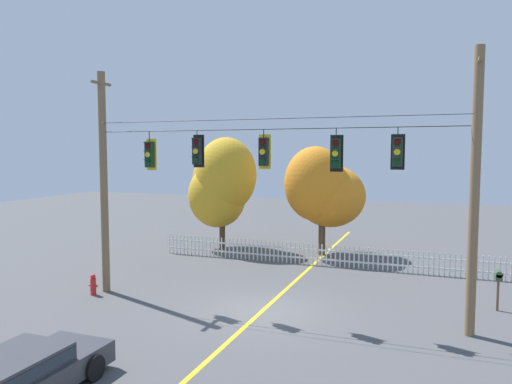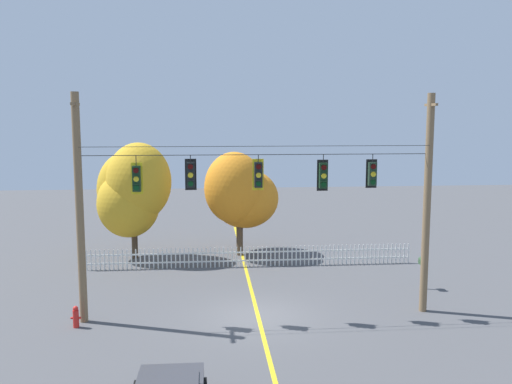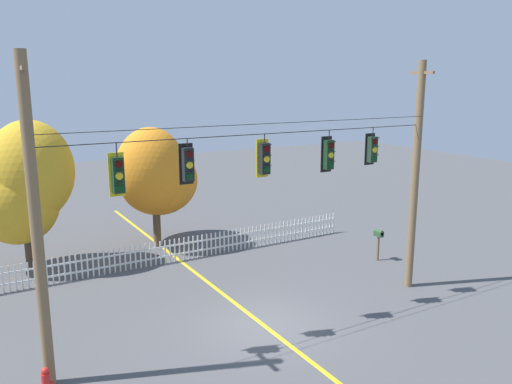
% 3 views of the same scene
% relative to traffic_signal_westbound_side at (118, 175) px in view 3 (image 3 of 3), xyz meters
% --- Properties ---
extents(ground, '(80.00, 80.00, 0.00)m').
position_rel_traffic_signal_westbound_side_xyz_m(ground, '(4.58, -0.01, -5.51)').
color(ground, '#4C4C4F').
extents(lane_centerline_stripe, '(0.16, 36.00, 0.01)m').
position_rel_traffic_signal_westbound_side_xyz_m(lane_centerline_stripe, '(4.58, -0.01, -5.51)').
color(lane_centerline_stripe, gold).
rests_on(lane_centerline_stripe, ground).
extents(signal_support_span, '(13.72, 1.10, 8.72)m').
position_rel_traffic_signal_westbound_side_xyz_m(signal_support_span, '(4.58, -0.01, -1.08)').
color(signal_support_span, brown).
rests_on(signal_support_span, ground).
extents(traffic_signal_westbound_side, '(0.43, 0.38, 1.47)m').
position_rel_traffic_signal_westbound_side_xyz_m(traffic_signal_westbound_side, '(0.00, 0.00, 0.00)').
color(traffic_signal_westbound_side, black).
extents(traffic_signal_northbound_primary, '(0.43, 0.38, 1.34)m').
position_rel_traffic_signal_westbound_side_xyz_m(traffic_signal_northbound_primary, '(2.02, -0.00, 0.13)').
color(traffic_signal_northbound_primary, black).
extents(traffic_signal_northbound_secondary, '(0.43, 0.38, 1.37)m').
position_rel_traffic_signal_westbound_side_xyz_m(traffic_signal_northbound_secondary, '(4.59, 0.00, 0.10)').
color(traffic_signal_northbound_secondary, black).
extents(traffic_signal_eastbound_side, '(0.43, 0.38, 1.43)m').
position_rel_traffic_signal_westbound_side_xyz_m(traffic_signal_eastbound_side, '(7.10, 0.00, 0.05)').
color(traffic_signal_eastbound_side, black).
extents(traffic_signal_southbound_primary, '(0.43, 0.38, 1.34)m').
position_rel_traffic_signal_westbound_side_xyz_m(traffic_signal_southbound_primary, '(9.04, -0.00, 0.10)').
color(traffic_signal_southbound_primary, black).
extents(white_picket_fence, '(16.98, 0.06, 1.07)m').
position_rel_traffic_signal_westbound_side_xyz_m(white_picket_fence, '(4.91, 7.33, -4.98)').
color(white_picket_fence, silver).
rests_on(white_picket_fence, ground).
extents(autumn_maple_near_fence, '(4.14, 3.63, 6.44)m').
position_rel_traffic_signal_westbound_side_xyz_m(autumn_maple_near_fence, '(-1.47, 9.67, -1.75)').
color(autumn_maple_near_fence, '#473828').
rests_on(autumn_maple_near_fence, ground).
extents(autumn_maple_mid, '(4.23, 4.16, 5.90)m').
position_rel_traffic_signal_westbound_side_xyz_m(autumn_maple_mid, '(4.50, 9.95, -2.02)').
color(autumn_maple_mid, brown).
rests_on(autumn_maple_mid, ground).
extents(fire_hydrant, '(0.38, 0.22, 0.83)m').
position_rel_traffic_signal_westbound_side_xyz_m(fire_hydrant, '(-2.31, -0.60, -5.10)').
color(fire_hydrant, red).
rests_on(fire_hydrant, ground).
extents(roadside_mailbox, '(0.25, 0.44, 1.44)m').
position_rel_traffic_signal_westbound_side_xyz_m(roadside_mailbox, '(12.36, 2.86, -4.33)').
color(roadside_mailbox, brown).
rests_on(roadside_mailbox, ground).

